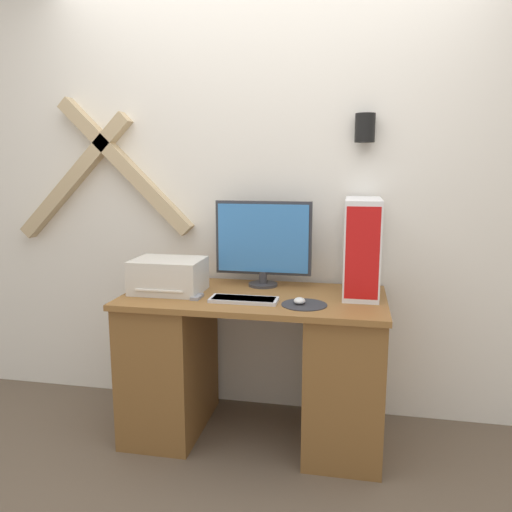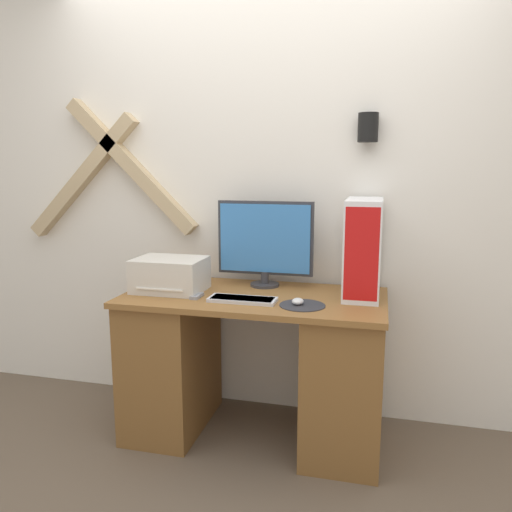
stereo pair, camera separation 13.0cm
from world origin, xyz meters
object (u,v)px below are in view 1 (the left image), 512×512
(printer, at_px, (169,276))
(remote_control, at_px, (197,297))
(keyboard, at_px, (244,300))
(mouse, at_px, (300,301))
(monitor, at_px, (263,241))
(computer_tower, at_px, (362,247))

(printer, bearing_deg, remote_control, -28.11)
(keyboard, distance_m, mouse, 0.28)
(monitor, height_order, remote_control, monitor)
(computer_tower, bearing_deg, remote_control, -162.82)
(monitor, bearing_deg, keyboard, -95.67)
(monitor, distance_m, remote_control, 0.50)
(monitor, xyz_separation_m, computer_tower, (0.54, -0.08, -0.01))
(mouse, bearing_deg, remote_control, 178.32)
(mouse, xyz_separation_m, remote_control, (-0.53, 0.02, -0.01))
(mouse, xyz_separation_m, computer_tower, (0.29, 0.27, 0.23))
(computer_tower, height_order, printer, computer_tower)
(monitor, xyz_separation_m, keyboard, (-0.03, -0.35, -0.25))
(keyboard, relative_size, remote_control, 3.24)
(computer_tower, bearing_deg, monitor, 171.61)
(computer_tower, distance_m, printer, 1.03)
(mouse, xyz_separation_m, printer, (-0.72, 0.12, 0.07))
(mouse, height_order, computer_tower, computer_tower)
(monitor, height_order, printer, monitor)
(computer_tower, height_order, remote_control, computer_tower)
(monitor, xyz_separation_m, printer, (-0.47, -0.23, -0.17))
(monitor, bearing_deg, computer_tower, -8.39)
(remote_control, bearing_deg, printer, 151.89)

